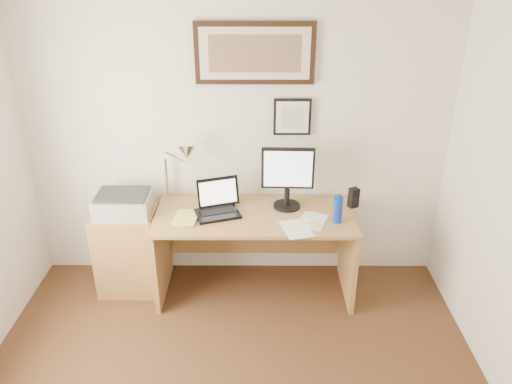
{
  "coord_description": "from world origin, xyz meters",
  "views": [
    {
      "loc": [
        0.17,
        -1.88,
        2.66
      ],
      "look_at": [
        0.16,
        1.43,
        1.04
      ],
      "focal_mm": 35.0,
      "sensor_mm": 36.0,
      "label": 1
    }
  ],
  "objects_px": {
    "water_bottle": "(338,210)",
    "desk": "(255,234)",
    "side_cabinet": "(128,251)",
    "printer": "(123,204)",
    "lcd_monitor": "(288,175)",
    "book": "(175,217)",
    "laptop": "(218,206)"
  },
  "relations": [
    {
      "from": "water_bottle",
      "to": "printer",
      "type": "bearing_deg",
      "value": 174.43
    },
    {
      "from": "water_bottle",
      "to": "desk",
      "type": "xyz_separation_m",
      "value": [
        -0.64,
        0.2,
        -0.34
      ]
    },
    {
      "from": "side_cabinet",
      "to": "lcd_monitor",
      "type": "height_order",
      "value": "lcd_monitor"
    },
    {
      "from": "side_cabinet",
      "to": "printer",
      "type": "relative_size",
      "value": 1.66
    },
    {
      "from": "book",
      "to": "printer",
      "type": "bearing_deg",
      "value": 164.5
    },
    {
      "from": "book",
      "to": "lcd_monitor",
      "type": "distance_m",
      "value": 0.95
    },
    {
      "from": "lcd_monitor",
      "to": "printer",
      "type": "height_order",
      "value": "lcd_monitor"
    },
    {
      "from": "desk",
      "to": "side_cabinet",
      "type": "bearing_deg",
      "value": -178.11
    },
    {
      "from": "book",
      "to": "laptop",
      "type": "distance_m",
      "value": 0.35
    },
    {
      "from": "printer",
      "to": "book",
      "type": "bearing_deg",
      "value": -15.5
    },
    {
      "from": "desk",
      "to": "laptop",
      "type": "height_order",
      "value": "laptop"
    },
    {
      "from": "side_cabinet",
      "to": "book",
      "type": "relative_size",
      "value": 2.95
    },
    {
      "from": "book",
      "to": "desk",
      "type": "height_order",
      "value": "book"
    },
    {
      "from": "water_bottle",
      "to": "printer",
      "type": "height_order",
      "value": "water_bottle"
    },
    {
      "from": "water_bottle",
      "to": "desk",
      "type": "bearing_deg",
      "value": 162.29
    },
    {
      "from": "side_cabinet",
      "to": "printer",
      "type": "xyz_separation_m",
      "value": [
        0.01,
        -0.0,
        0.45
      ]
    },
    {
      "from": "water_bottle",
      "to": "laptop",
      "type": "distance_m",
      "value": 0.95
    },
    {
      "from": "side_cabinet",
      "to": "desk",
      "type": "distance_m",
      "value": 1.08
    },
    {
      "from": "printer",
      "to": "side_cabinet",
      "type": "bearing_deg",
      "value": 161.97
    },
    {
      "from": "side_cabinet",
      "to": "printer",
      "type": "bearing_deg",
      "value": -18.03
    },
    {
      "from": "water_bottle",
      "to": "printer",
      "type": "xyz_separation_m",
      "value": [
        -1.7,
        0.17,
        -0.04
      ]
    },
    {
      "from": "lcd_monitor",
      "to": "printer",
      "type": "bearing_deg",
      "value": -176.95
    },
    {
      "from": "printer",
      "to": "laptop",
      "type": "bearing_deg",
      "value": -1.2
    },
    {
      "from": "desk",
      "to": "water_bottle",
      "type": "bearing_deg",
      "value": -17.71
    },
    {
      "from": "printer",
      "to": "water_bottle",
      "type": "bearing_deg",
      "value": -5.57
    },
    {
      "from": "side_cabinet",
      "to": "lcd_monitor",
      "type": "relative_size",
      "value": 1.4
    },
    {
      "from": "water_bottle",
      "to": "printer",
      "type": "distance_m",
      "value": 1.71
    },
    {
      "from": "side_cabinet",
      "to": "book",
      "type": "height_order",
      "value": "book"
    },
    {
      "from": "book",
      "to": "laptop",
      "type": "bearing_deg",
      "value": 17.21
    },
    {
      "from": "water_bottle",
      "to": "lcd_monitor",
      "type": "distance_m",
      "value": 0.48
    },
    {
      "from": "desk",
      "to": "book",
      "type": "bearing_deg",
      "value": -165.93
    },
    {
      "from": "water_bottle",
      "to": "lcd_monitor",
      "type": "height_order",
      "value": "lcd_monitor"
    }
  ]
}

